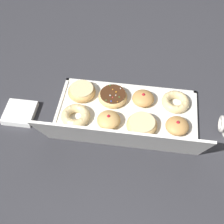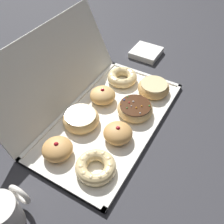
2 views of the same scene
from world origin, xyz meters
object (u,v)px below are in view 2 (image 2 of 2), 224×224
jelly_filled_donut_4 (57,149)px  donut_box (110,119)px  cruller_donut_0 (96,167)px  glazed_ring_donut_3 (154,88)px  coffee_mug (3,214)px  cruller_donut_7 (122,77)px  napkin_stack (146,52)px  glazed_ring_donut_5 (81,119)px  jelly_filled_donut_1 (118,133)px  sprinkle_donut_2 (135,109)px  jelly_filled_donut_6 (103,95)px

jelly_filled_donut_4 → donut_box: bearing=-16.5°
cruller_donut_0 → glazed_ring_donut_3: 0.38m
glazed_ring_donut_3 → coffee_mug: 0.61m
jelly_filled_donut_4 → cruller_donut_7: 0.39m
cruller_donut_7 → napkin_stack: cruller_donut_7 is taller
glazed_ring_donut_5 → jelly_filled_donut_1: bearing=-87.5°
donut_box → cruller_donut_0: 0.20m
sprinkle_donut_2 → glazed_ring_donut_5: (-0.13, 0.13, 0.00)m
cruller_donut_0 → coffee_mug: (-0.22, 0.11, 0.02)m
coffee_mug → napkin_stack: 0.82m
glazed_ring_donut_3 → jelly_filled_donut_4: bearing=162.0°
donut_box → cruller_donut_0: cruller_donut_0 is taller
jelly_filled_donut_1 → cruller_donut_7: 0.28m
cruller_donut_7 → sprinkle_donut_2: bearing=-137.4°
sprinkle_donut_2 → napkin_stack: bearing=18.9°
cruller_donut_7 → napkin_stack: 0.23m
jelly_filled_donut_6 → cruller_donut_7: (0.13, -0.01, -0.01)m
jelly_filled_donut_4 → napkin_stack: 0.61m
glazed_ring_donut_3 → coffee_mug: coffee_mug is taller
jelly_filled_donut_1 → napkin_stack: bearing=14.7°
jelly_filled_donut_4 → jelly_filled_donut_1: bearing=-41.1°
cruller_donut_0 → cruller_donut_7: cruller_donut_7 is taller
donut_box → jelly_filled_donut_4: size_ratio=6.25×
jelly_filled_donut_1 → sprinkle_donut_2: bearing=1.6°
sprinkle_donut_2 → coffee_mug: coffee_mug is taller
glazed_ring_donut_3 → cruller_donut_7: (-0.00, 0.13, -0.00)m
glazed_ring_donut_3 → coffee_mug: bearing=169.8°
donut_box → glazed_ring_donut_3: (0.19, -0.07, 0.02)m
jelly_filled_donut_4 → glazed_ring_donut_5: jelly_filled_donut_4 is taller
cruller_donut_0 → jelly_filled_donut_1: size_ratio=1.27×
jelly_filled_donut_1 → donut_box: bearing=46.2°
sprinkle_donut_2 → jelly_filled_donut_4: (-0.26, 0.12, 0.00)m
jelly_filled_donut_6 → jelly_filled_donut_4: bearing=-178.2°
donut_box → cruller_donut_0: size_ratio=4.95×
glazed_ring_donut_5 → coffee_mug: size_ratio=1.13×
jelly_filled_donut_1 → cruller_donut_7: bearing=25.8°
cruller_donut_0 → napkin_stack: size_ratio=0.95×
jelly_filled_donut_6 → napkin_stack: (0.35, -0.00, -0.02)m
jelly_filled_donut_1 → coffee_mug: coffee_mug is taller
donut_box → cruller_donut_7: 0.20m
jelly_filled_donut_1 → glazed_ring_donut_3: (0.25, -0.01, -0.00)m
jelly_filled_donut_6 → napkin_stack: jelly_filled_donut_6 is taller
sprinkle_donut_2 → cruller_donut_0: bearing=-178.4°
donut_box → cruller_donut_7: bearing=17.3°
jelly_filled_donut_4 → jelly_filled_donut_6: size_ratio=0.99×
donut_box → glazed_ring_donut_3: 0.21m
cruller_donut_0 → jelly_filled_donut_6: bearing=27.8°
coffee_mug → glazed_ring_donut_3: bearing=-10.2°
coffee_mug → jelly_filled_donut_6: bearing=3.2°
cruller_donut_0 → glazed_ring_donut_3: (0.38, -0.00, 0.00)m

